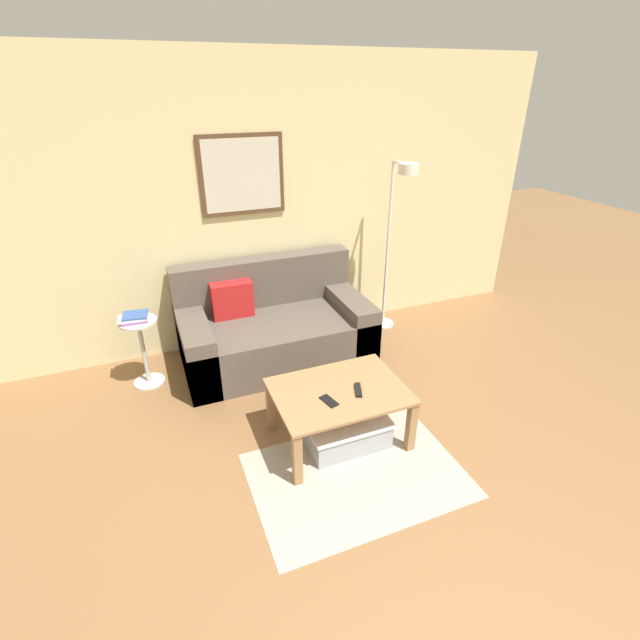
% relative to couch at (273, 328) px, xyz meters
% --- Properties ---
extents(wall_back, '(5.60, 0.09, 2.55)m').
position_rel_couch_xyz_m(wall_back, '(0.12, 0.47, 0.99)').
color(wall_back, beige).
rests_on(wall_back, ground_plane).
extents(area_rug, '(1.36, 0.94, 0.01)m').
position_rel_couch_xyz_m(area_rug, '(0.07, -1.62, -0.29)').
color(area_rug, '#A39989').
rests_on(area_rug, ground_plane).
extents(couch, '(1.66, 0.91, 0.87)m').
position_rel_couch_xyz_m(couch, '(0.00, 0.00, 0.00)').
color(couch, brown).
rests_on(couch, ground_plane).
extents(coffee_table, '(0.90, 0.66, 0.41)m').
position_rel_couch_xyz_m(coffee_table, '(0.10, -1.24, 0.05)').
color(coffee_table, '#997047').
rests_on(coffee_table, ground_plane).
extents(storage_bin, '(0.58, 0.45, 0.20)m').
position_rel_couch_xyz_m(storage_bin, '(0.13, -1.27, -0.19)').
color(storage_bin, '#9EA3A8').
rests_on(storage_bin, ground_plane).
extents(floor_lamp, '(0.23, 0.45, 1.67)m').
position_rel_couch_xyz_m(floor_lamp, '(1.24, 0.06, 0.80)').
color(floor_lamp, white).
rests_on(floor_lamp, ground_plane).
extents(side_table, '(0.30, 0.30, 0.59)m').
position_rel_couch_xyz_m(side_table, '(-1.12, -0.01, 0.06)').
color(side_table, silver).
rests_on(side_table, ground_plane).
extents(book_stack, '(0.24, 0.19, 0.05)m').
position_rel_couch_xyz_m(book_stack, '(-1.14, -0.01, 0.33)').
color(book_stack, '#8C4C93').
rests_on(book_stack, side_table).
extents(remote_control, '(0.09, 0.15, 0.02)m').
position_rel_couch_xyz_m(remote_control, '(0.21, -1.30, 0.13)').
color(remote_control, black).
rests_on(remote_control, coffee_table).
extents(cell_phone, '(0.10, 0.15, 0.01)m').
position_rel_couch_xyz_m(cell_phone, '(-0.02, -1.33, 0.13)').
color(cell_phone, black).
rests_on(cell_phone, coffee_table).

